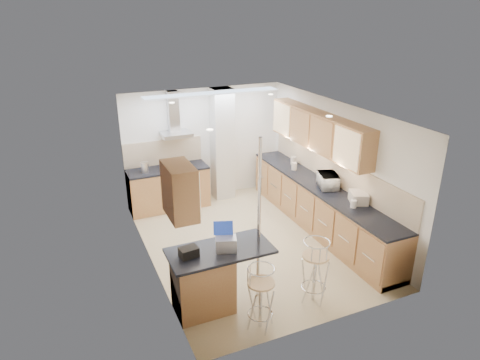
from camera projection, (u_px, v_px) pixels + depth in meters
name	position (u px, v px, depth m)	size (l,w,h in m)	color
ground	(249.00, 243.00, 7.97)	(4.80, 4.80, 0.00)	beige
room_shell	(257.00, 157.00, 7.83)	(3.64, 4.84, 2.51)	white
right_counter	(319.00, 207.00, 8.36)	(0.63, 4.40, 0.92)	#A96943
back_counter	(169.00, 188.00, 9.23)	(1.70, 0.63, 0.92)	#A96943
peninsula	(221.00, 277.00, 6.14)	(1.47, 0.72, 0.94)	#A96943
microwave	(328.00, 181.00, 8.03)	(0.49, 0.33, 0.27)	white
laptop	(226.00, 244.00, 5.92)	(0.29, 0.21, 0.20)	#9A9CA2
bag	(189.00, 252.00, 5.78)	(0.25, 0.18, 0.13)	black
bar_stool_near	(261.00, 298.00, 5.71)	(0.39, 0.39, 0.95)	tan
bar_stool_end	(315.00, 271.00, 6.24)	(0.41, 0.41, 1.01)	tan
jar_a	(293.00, 160.00, 9.26)	(0.12, 0.12, 0.17)	beige
jar_b	(294.00, 166.00, 8.94)	(0.11, 0.11, 0.15)	beige
jar_c	(332.00, 183.00, 8.04)	(0.14, 0.14, 0.18)	#B8AE93
jar_d	(353.00, 204.00, 7.25)	(0.10, 0.10, 0.13)	white
bread_bin	(358.00, 197.00, 7.43)	(0.28, 0.35, 0.19)	beige
kettle	(145.00, 167.00, 8.78)	(0.16, 0.16, 0.22)	silver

